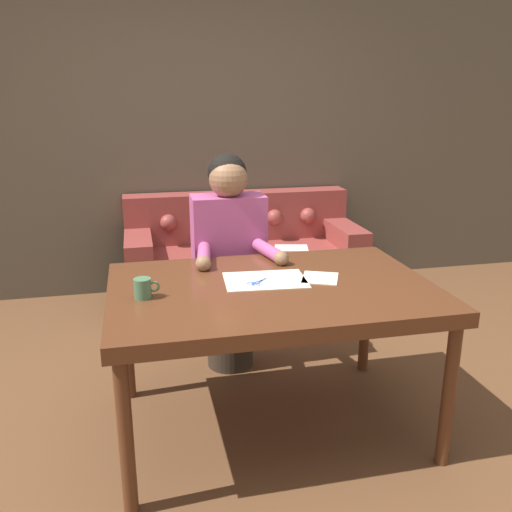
{
  "coord_description": "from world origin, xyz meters",
  "views": [
    {
      "loc": [
        -0.48,
        -2.3,
        1.63
      ],
      "look_at": [
        0.08,
        0.16,
        0.86
      ],
      "focal_mm": 38.0,
      "sensor_mm": 36.0,
      "label": 1
    }
  ],
  "objects_px": {
    "person": "(229,261)",
    "scissors": "(259,282)",
    "dining_table": "(272,298)",
    "couch": "(243,262)",
    "mug": "(143,288)"
  },
  "relations": [
    {
      "from": "dining_table",
      "to": "couch",
      "type": "distance_m",
      "value": 1.86
    },
    {
      "from": "couch",
      "to": "scissors",
      "type": "xyz_separation_m",
      "value": [
        -0.27,
        -1.75,
        0.46
      ]
    },
    {
      "from": "person",
      "to": "scissors",
      "type": "xyz_separation_m",
      "value": [
        0.04,
        -0.64,
        0.09
      ]
    },
    {
      "from": "person",
      "to": "scissors",
      "type": "bearing_deg",
      "value": -86.77
    },
    {
      "from": "dining_table",
      "to": "scissors",
      "type": "relative_size",
      "value": 7.89
    },
    {
      "from": "scissors",
      "to": "mug",
      "type": "distance_m",
      "value": 0.55
    },
    {
      "from": "person",
      "to": "scissors",
      "type": "distance_m",
      "value": 0.64
    },
    {
      "from": "couch",
      "to": "person",
      "type": "height_order",
      "value": "person"
    },
    {
      "from": "person",
      "to": "mug",
      "type": "xyz_separation_m",
      "value": [
        -0.51,
        -0.72,
        0.13
      ]
    },
    {
      "from": "person",
      "to": "mug",
      "type": "bearing_deg",
      "value": -125.02
    },
    {
      "from": "person",
      "to": "mug",
      "type": "distance_m",
      "value": 0.89
    },
    {
      "from": "person",
      "to": "mug",
      "type": "height_order",
      "value": "person"
    },
    {
      "from": "dining_table",
      "to": "scissors",
      "type": "bearing_deg",
      "value": 134.49
    },
    {
      "from": "scissors",
      "to": "couch",
      "type": "bearing_deg",
      "value": 81.26
    },
    {
      "from": "dining_table",
      "to": "mug",
      "type": "bearing_deg",
      "value": -176.34
    }
  ]
}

